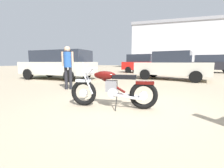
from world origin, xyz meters
name	(u,v)px	position (x,y,z in m)	size (l,w,h in m)	color
ground_plane	(131,106)	(0.00, 0.00, 0.00)	(80.00, 80.00, 0.00)	gray
vintage_motorcycle	(112,88)	(-0.40, -0.26, 0.45)	(2.07, 0.66, 0.94)	black
bystander	(68,63)	(-2.85, 1.29, 1.02)	(0.44, 0.30, 1.66)	black
dark_sedan_left	(142,63)	(-1.82, 11.28, 0.92)	(4.11, 2.29, 1.78)	black
white_estate_far	(59,64)	(-5.60, 3.95, 0.94)	(4.72, 2.02, 1.74)	black
blue_hatchback_right	(50,65)	(-8.92, 6.68, 0.84)	(4.37, 2.29, 1.67)	black
silver_sedan_mid	(172,66)	(0.87, 6.30, 0.84)	(4.44, 2.49, 1.67)	black
red_hatchback_near	(212,63)	(4.54, 14.16, 0.94)	(4.80, 2.19, 1.74)	black
industrial_building	(196,46)	(5.12, 31.18, 4.12)	(25.00, 14.42, 15.80)	#B2B2B7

